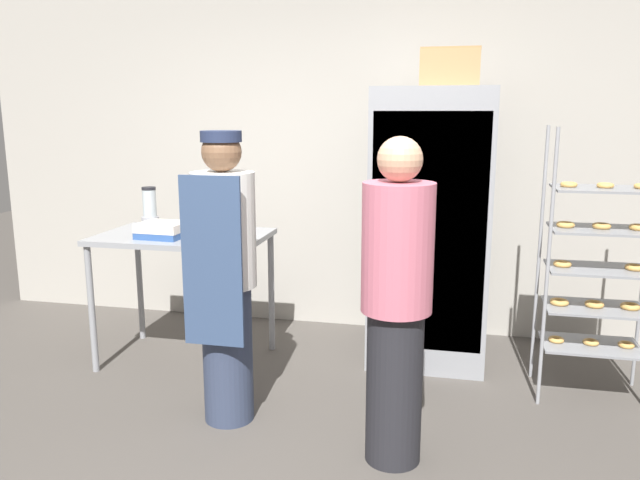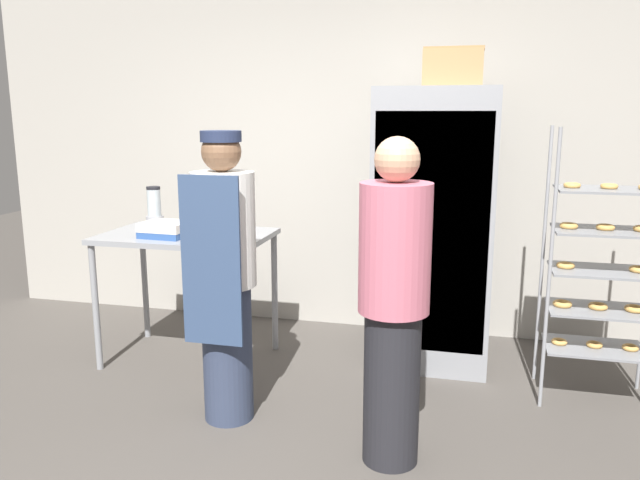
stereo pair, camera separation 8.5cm
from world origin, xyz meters
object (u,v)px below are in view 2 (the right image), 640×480
Objects in this scene: baking_rack at (601,270)px; binder_stack at (166,229)px; blender_pitcher at (154,209)px; cardboard_storage_box at (453,68)px; person_customer at (394,303)px; donut_box at (213,236)px; refrigerator at (434,228)px; person_baker at (225,275)px.

baking_rack is 2.75m from binder_stack.
baking_rack is 3.01m from blender_pitcher.
baking_rack is 4.35× the size of cardboard_storage_box.
person_customer is at bearing -97.77° from cardboard_storage_box.
refrigerator is at bearing 26.20° from donut_box.
donut_box is 0.76m from blender_pitcher.
cardboard_storage_box reaches higher than person_customer.
refrigerator reaches higher than blender_pitcher.
donut_box is 0.75× the size of cardboard_storage_box.
refrigerator is at bearing 7.01° from blender_pitcher.
baking_rack is 5.25× the size of binder_stack.
donut_box is 1.46m from person_customer.
binder_stack is (-2.74, -0.15, 0.15)m from baking_rack.
baking_rack reaches higher than binder_stack.
donut_box is 0.17× the size of person_baker.
person_baker reaches higher than blender_pitcher.
baking_rack is at bearing -20.22° from cardboard_storage_box.
blender_pitcher is at bearing 177.01° from baking_rack.
donut_box is 1.88m from cardboard_storage_box.
cardboard_storage_box is 0.23× the size of person_baker.
person_baker is at bearing -42.85° from binder_stack.
person_baker is at bearing 167.13° from person_customer.
blender_pitcher is 1.33m from person_baker.
donut_box is 0.18× the size of person_customer.
blender_pitcher is (-1.98, -0.24, 0.10)m from refrigerator.
blender_pitcher is 2.23m from person_customer.
binder_stack is 0.93m from person_baker.
donut_box is 0.40m from binder_stack.
donut_box is at bearing -157.26° from cardboard_storage_box.
person_customer reaches higher than binder_stack.
refrigerator is 1.82m from binder_stack.
cardboard_storage_box reaches higher than person_baker.
person_customer is (1.64, -0.85, -0.13)m from binder_stack.
donut_box is at bearing 149.49° from person_customer.
refrigerator is 6.41× the size of blender_pitcher.
baking_rack is at bearing 20.73° from person_baker.
donut_box is at bearing -15.80° from binder_stack.
refrigerator reaches higher than donut_box.
binder_stack is at bearing 137.15° from person_baker.
cardboard_storage_box is at bearing 82.23° from person_customer.
person_baker is (0.93, -0.94, -0.19)m from blender_pitcher.
baking_rack is at bearing 42.17° from person_customer.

